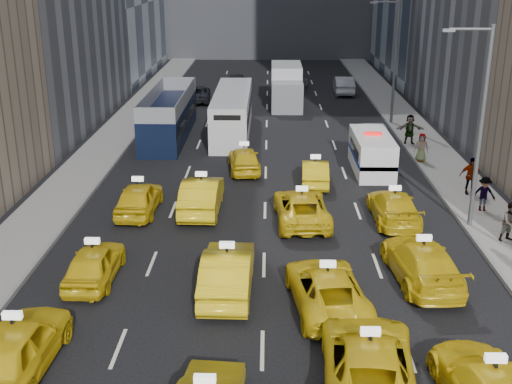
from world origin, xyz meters
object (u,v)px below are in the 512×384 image
double_decker (169,115)px  nypd_van (372,153)px  city_bus (232,113)px  box_truck (286,86)px

double_decker → nypd_van: bearing=-23.1°
double_decker → city_bus: 4.45m
double_decker → city_bus: double_decker is taller
nypd_van → box_truck: bearing=104.0°
double_decker → box_truck: bearing=59.1°
box_truck → double_decker: bearing=-135.6°
city_bus → box_truck: size_ratio=1.54×
nypd_van → city_bus: 12.07m
box_truck → nypd_van: bearing=-83.8°
city_bus → double_decker: bearing=-170.0°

